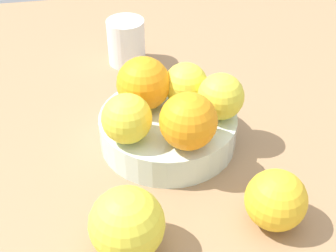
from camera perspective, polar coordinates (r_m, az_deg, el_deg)
The scene contains 10 objects.
ground_plane at distance 68.09cm, azimuth 0.00°, elevation -2.47°, with size 110.00×110.00×2.00cm, color #997551.
fruit_bowl at distance 66.07cm, azimuth 0.00°, elevation -0.39°, with size 19.42×19.42×4.56cm.
orange_in_bowl_0 at distance 57.61cm, azimuth 2.52°, elevation 0.60°, with size 7.39×7.39×7.39cm, color orange.
orange_in_bowl_1 at distance 64.48cm, azimuth -3.04°, elevation 5.24°, with size 7.57×7.57×7.57cm, color orange.
orange_in_bowl_2 at distance 58.91cm, azimuth -5.10°, elevation 0.92°, with size 6.55×6.55×6.55cm, color yellow.
orange_in_bowl_3 at distance 65.46cm, azimuth 2.20°, elevation 5.14°, with size 6.26×6.26×6.26cm, color yellow.
orange_in_bowl_4 at distance 63.14cm, azimuth 6.50°, elevation 3.62°, with size 6.45×6.45×6.45cm, color yellow.
orange_loose_0 at distance 55.48cm, azimuth 13.14°, elevation -8.87°, with size 7.29×7.29×7.29cm, color yellow.
orange_loose_1 at distance 51.21cm, azimuth -5.09°, elevation -11.94°, with size 8.40×8.40×8.40cm, color yellow.
ceramic_cup at distance 84.35cm, azimuth -5.16°, elevation 10.28°, with size 6.68×6.68×8.17cm, color white.
Camera 1 is at (9.54, 50.74, 43.39)cm, focal length 49.50 mm.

